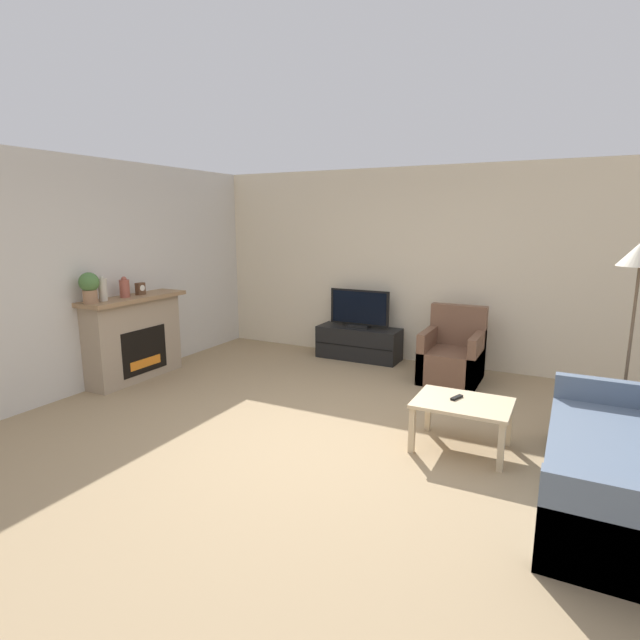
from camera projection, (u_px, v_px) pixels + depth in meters
The scene contains 15 objects.
ground_plane at pixel (321, 441), 4.57m from camera, with size 24.00×24.00×0.00m, color #9E8460.
wall_back at pixel (419, 267), 6.93m from camera, with size 12.00×0.06×2.70m.
wall_left at pixel (77, 277), 5.70m from camera, with size 0.06×12.00×2.70m.
fireplace at pixel (134, 337), 6.26m from camera, with size 0.46×1.40×1.06m.
mantel_vase_left at pixel (103, 289), 5.76m from camera, with size 0.10×0.10×0.30m.
mantel_vase_centre_left at pixel (125, 288), 6.04m from camera, with size 0.12×0.12×0.25m.
mantel_clock at pixel (140, 289), 6.26m from camera, with size 0.08×0.11×0.15m.
potted_plant at pixel (89, 286), 5.59m from camera, with size 0.22×0.22×0.35m.
tv_stand at pixel (359, 343), 7.24m from camera, with size 1.20×0.45×0.46m.
tv at pixel (359, 310), 7.14m from camera, with size 0.89×0.18×0.55m.
armchair at pixel (452, 357), 6.26m from camera, with size 0.70×0.76×0.92m.
coffee_table at pixel (462, 408), 4.34m from camera, with size 0.81×0.61×0.44m.
remote at pixel (457, 397), 4.39m from camera, with size 0.09×0.15×0.02m.
couch at pixel (628, 471), 3.47m from camera, with size 0.96×2.06×0.81m.
floor_lamp at pixel (640, 265), 4.32m from camera, with size 0.38×0.38×1.81m.
Camera 1 is at (1.93, -3.80, 1.98)m, focal length 28.00 mm.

